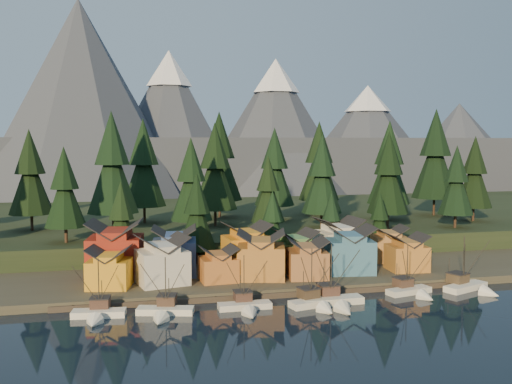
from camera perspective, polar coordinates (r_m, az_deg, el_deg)
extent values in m
plane|color=black|center=(91.46, 5.10, -12.93)|extent=(500.00, 500.00, 0.00)
cube|color=#3B382B|center=(128.56, -0.52, -7.28)|extent=(400.00, 50.00, 1.50)
cube|color=black|center=(176.54, -4.07, -3.17)|extent=(420.00, 100.00, 6.00)
cube|color=#493F34|center=(106.46, 2.28, -10.04)|extent=(80.00, 4.00, 1.00)
cube|color=#494E5D|center=(324.00, -8.28, 2.67)|extent=(560.00, 160.00, 30.00)
cone|color=#494E5D|center=(263.69, -17.13, 8.49)|extent=(100.00, 100.00, 90.00)
cone|color=#494E5D|center=(281.57, -8.62, 6.59)|extent=(80.00, 80.00, 72.00)
cone|color=white|center=(283.65, -8.70, 12.12)|extent=(22.40, 22.40, 17.28)
cone|color=#494E5D|center=(278.22, 1.97, 6.25)|extent=(84.00, 84.00, 68.00)
cone|color=white|center=(279.95, 1.98, 11.54)|extent=(23.52, 23.52, 16.32)
cone|color=#494E5D|center=(311.79, 11.03, 5.11)|extent=(92.00, 92.00, 58.00)
cone|color=white|center=(312.62, 11.10, 9.15)|extent=(25.76, 25.76, 13.92)
cone|color=#494E5D|center=(347.46, 19.56, 4.24)|extent=(88.00, 88.00, 50.00)
cube|color=silver|center=(97.62, -15.44, -11.73)|extent=(8.80, 3.86, 1.49)
cone|color=silver|center=(93.23, -15.93, -12.55)|extent=(3.15, 3.24, 2.80)
cube|color=black|center=(97.79, -15.43, -12.04)|extent=(9.02, 3.93, 0.33)
cube|color=#493027|center=(98.70, -15.31, -10.67)|extent=(3.32, 3.16, 1.68)
cube|color=#282525|center=(98.45, -15.32, -10.14)|extent=(3.53, 3.36, 0.19)
cylinder|color=black|center=(96.84, -15.46, -8.86)|extent=(0.17, 0.17, 8.39)
cylinder|color=black|center=(100.04, -15.16, -9.67)|extent=(0.13, 0.13, 4.10)
cube|color=silver|center=(96.83, -9.06, -11.75)|extent=(9.65, 4.97, 1.48)
cone|color=silver|center=(92.07, -9.63, -12.65)|extent=(3.46, 3.74, 2.77)
cube|color=black|center=(96.99, -9.05, -12.06)|extent=(9.88, 5.07, 0.32)
cube|color=#463125|center=(98.03, -8.89, -10.66)|extent=(3.55, 3.41, 1.66)
cube|color=#282525|center=(97.79, -8.90, -10.14)|extent=(3.77, 3.64, 0.18)
cylinder|color=black|center=(96.09, -9.04, -8.88)|extent=(0.17, 0.17, 8.31)
cylinder|color=black|center=(99.52, -8.71, -9.65)|extent=(0.13, 0.13, 4.06)
cube|color=beige|center=(98.42, -1.14, -11.41)|extent=(9.03, 2.72, 1.44)
cone|color=beige|center=(93.79, -0.50, -12.25)|extent=(2.71, 3.09, 2.70)
cube|color=black|center=(98.58, -1.14, -11.71)|extent=(9.25, 2.77, 0.31)
cube|color=#4B3128|center=(99.59, -1.34, -10.38)|extent=(2.89, 2.71, 1.62)
cube|color=#282525|center=(99.36, -1.34, -9.88)|extent=(3.07, 2.89, 0.18)
cylinder|color=black|center=(97.71, -1.21, -8.67)|extent=(0.16, 0.16, 8.09)
cylinder|color=black|center=(101.04, -1.56, -9.42)|extent=(0.13, 0.13, 3.96)
cube|color=silver|center=(100.33, 5.72, -11.10)|extent=(8.82, 4.72, 1.57)
cone|color=silver|center=(96.61, 7.18, -11.75)|extent=(3.51, 3.44, 2.95)
cube|color=black|center=(100.49, 5.72, -11.42)|extent=(9.03, 4.82, 0.34)
cube|color=#463625|center=(101.17, 5.27, -10.06)|extent=(3.72, 3.57, 1.77)
cube|color=#282525|center=(100.92, 5.27, -9.52)|extent=(3.95, 3.80, 0.20)
cylinder|color=black|center=(99.44, 5.59, -8.17)|extent=(0.18, 0.18, 8.84)
cylinder|color=black|center=(102.27, 4.77, -9.09)|extent=(0.14, 0.14, 4.32)
cube|color=beige|center=(101.99, 7.64, -10.84)|extent=(10.88, 3.39, 1.66)
cone|color=beige|center=(96.76, 8.99, -11.74)|extent=(3.21, 3.77, 3.12)
cube|color=black|center=(102.16, 7.64, -11.17)|extent=(11.14, 3.44, 0.36)
cube|color=brown|center=(103.33, 7.23, -9.69)|extent=(3.40, 3.20, 1.87)
cube|color=#282525|center=(103.08, 7.24, -9.14)|extent=(3.62, 3.41, 0.21)
cylinder|color=black|center=(101.23, 7.53, -7.77)|extent=(0.19, 0.19, 9.35)
cylinder|color=black|center=(105.00, 6.78, -8.63)|extent=(0.15, 0.15, 4.57)
cube|color=silver|center=(111.35, 15.03, -9.62)|extent=(9.23, 4.73, 1.47)
cone|color=silver|center=(107.91, 16.76, -10.14)|extent=(3.38, 3.57, 2.76)
cube|color=black|center=(111.49, 15.02, -9.90)|extent=(9.45, 4.82, 0.32)
cube|color=#4F372A|center=(112.18, 14.49, -8.75)|extent=(3.50, 3.37, 1.66)
cube|color=#282525|center=(111.97, 14.50, -8.29)|extent=(3.73, 3.59, 0.18)
cylinder|color=black|center=(110.64, 14.90, -7.14)|extent=(0.17, 0.17, 8.29)
cylinder|color=black|center=(113.23, 13.89, -7.94)|extent=(0.13, 0.13, 4.05)
cube|color=white|center=(117.23, 20.22, -9.01)|extent=(10.13, 6.44, 1.63)
cone|color=white|center=(114.39, 22.43, -9.43)|extent=(4.06, 4.21, 3.05)
cube|color=black|center=(117.37, 20.21, -9.30)|extent=(10.37, 6.57, 0.36)
cube|color=brown|center=(117.85, 19.53, -8.13)|extent=(4.15, 4.04, 1.83)
cube|color=#282525|center=(117.63, 19.54, -7.64)|extent=(4.42, 4.30, 0.20)
cylinder|color=black|center=(116.40, 20.06, -6.41)|extent=(0.18, 0.18, 9.14)
cylinder|color=black|center=(118.68, 18.75, -7.31)|extent=(0.14, 0.14, 4.47)
cube|color=orange|center=(108.97, -14.45, -7.91)|extent=(8.68, 7.96, 5.14)
cube|color=orange|center=(108.33, -14.49, -6.32)|extent=(5.37, 7.13, 1.05)
cube|color=beige|center=(109.56, -9.36, -7.41)|extent=(10.33, 9.58, 6.38)
cube|color=beige|center=(108.81, -9.39, -5.46)|extent=(6.41, 8.57, 1.24)
cube|color=#B0652D|center=(110.66, -3.79, -7.72)|extent=(7.23, 6.81, 4.53)
cube|color=#B0652D|center=(110.09, -3.80, -6.33)|extent=(4.17, 6.47, 0.96)
cube|color=#A4682A|center=(112.60, 0.50, -6.98)|extent=(10.81, 10.03, 6.45)
cube|color=#A4682A|center=(111.86, 0.50, -5.05)|extent=(6.79, 8.88, 1.28)
cube|color=#986136|center=(113.68, 5.10, -7.17)|extent=(8.44, 8.44, 5.37)
cube|color=#986136|center=(113.05, 5.12, -5.58)|extent=(5.07, 7.85, 1.06)
cube|color=#3A6B89|center=(118.79, 9.35, -6.34)|extent=(10.15, 8.92, 6.75)
cube|color=#3A6B89|center=(118.07, 9.38, -4.44)|extent=(6.05, 8.19, 1.29)
cube|color=#B6732E|center=(123.45, 14.84, -6.38)|extent=(8.02, 7.15, 5.21)
cube|color=#B6732E|center=(122.88, 14.88, -4.95)|extent=(4.61, 6.77, 1.07)
cube|color=maroon|center=(116.89, -13.87, -6.30)|extent=(11.44, 10.47, 7.98)
cube|color=maroon|center=(116.07, -13.92, -4.03)|extent=(6.84, 9.64, 1.44)
cube|color=#33497A|center=(116.62, -8.16, -6.47)|extent=(9.51, 9.03, 7.01)
cube|color=#33497A|center=(115.87, -8.18, -4.49)|extent=(5.63, 8.42, 1.21)
cube|color=orange|center=(120.52, -0.94, -6.08)|extent=(9.92, 8.70, 6.85)
cube|color=orange|center=(119.81, -0.94, -4.18)|extent=(5.81, 8.11, 1.28)
cube|color=#538649|center=(121.56, 4.00, -6.29)|extent=(8.76, 7.54, 5.63)
cube|color=#538649|center=(120.94, 4.01, -4.73)|extent=(5.18, 6.95, 1.12)
cube|color=beige|center=(127.98, 8.24, -5.44)|extent=(9.76, 8.85, 7.04)
cube|color=beige|center=(127.30, 8.27, -3.60)|extent=(5.69, 8.31, 1.27)
cube|color=#AD763D|center=(131.68, 13.15, -5.51)|extent=(8.06, 7.70, 5.74)
cube|color=#AD763D|center=(131.11, 13.17, -4.07)|extent=(4.91, 7.04, 0.99)
cylinder|color=#332319|center=(153.56, -21.50, -2.77)|extent=(0.70, 0.70, 4.46)
cone|color=black|center=(152.60, -21.62, 0.83)|extent=(10.91, 10.91, 15.37)
cone|color=black|center=(152.27, -21.72, 3.81)|extent=(7.44, 7.44, 11.16)
cylinder|color=#332319|center=(132.74, -18.46, -4.02)|extent=(0.70, 0.70, 3.73)
cone|color=black|center=(131.75, -18.56, -0.55)|extent=(9.12, 9.12, 12.85)
cone|color=black|center=(131.29, -18.64, 2.33)|extent=(6.22, 6.22, 9.32)
cylinder|color=#332319|center=(143.93, -14.06, -2.92)|extent=(0.70, 0.70, 5.22)
cone|color=black|center=(142.83, -14.16, 1.58)|extent=(12.76, 12.76, 17.99)
cone|color=black|center=(142.59, -14.24, 5.30)|extent=(8.70, 8.70, 13.05)
cylinder|color=#332319|center=(158.89, -11.09, -2.16)|extent=(0.70, 0.70, 5.01)
cone|color=black|center=(157.91, -11.16, 1.74)|extent=(12.24, 12.24, 17.24)
cone|color=black|center=(157.66, -11.21, 4.97)|extent=(8.34, 8.34, 12.51)
cylinder|color=#332319|center=(134.98, -6.44, -3.57)|extent=(0.70, 0.70, 4.08)
cone|color=black|center=(133.94, -6.48, 0.17)|extent=(9.97, 9.97, 14.05)
cone|color=black|center=(133.52, -6.51, 3.27)|extent=(6.80, 6.80, 10.20)
cylinder|color=#332319|center=(150.72, -4.09, -2.51)|extent=(0.70, 0.70, 4.80)
cone|color=black|center=(149.71, -4.11, 1.43)|extent=(11.72, 11.72, 16.52)
cone|color=black|center=(149.41, -4.14, 4.70)|extent=(7.99, 7.99, 11.99)
cylinder|color=#332319|center=(136.33, 1.21, -3.61)|extent=(0.70, 0.70, 3.34)
cone|color=black|center=(135.43, 1.21, -0.59)|extent=(8.15, 8.15, 11.49)
cone|color=black|center=(134.98, 1.22, 1.92)|extent=(5.56, 5.56, 8.34)
cylinder|color=#332319|center=(161.25, 1.85, -2.04)|extent=(0.70, 0.70, 4.60)
cone|color=black|center=(160.33, 1.86, 1.50)|extent=(11.25, 11.25, 15.85)
cone|color=black|center=(160.03, 1.87, 4.43)|extent=(7.67, 7.67, 11.51)
cylinder|color=#332319|center=(147.55, 6.57, -2.81)|extent=(0.70, 0.70, 4.23)
cone|color=black|center=(146.58, 6.60, 0.75)|extent=(10.34, 10.34, 14.57)
cone|color=black|center=(146.21, 6.63, 3.69)|extent=(7.05, 7.05, 10.57)
cylinder|color=#332319|center=(173.53, 6.28, -1.50)|extent=(0.70, 0.70, 4.98)
cone|color=black|center=(172.64, 6.31, 2.06)|extent=(12.18, 12.18, 17.17)
cone|color=black|center=(172.41, 6.34, 5.01)|extent=(8.31, 8.31, 12.46)
cylinder|color=#332319|center=(149.18, 13.02, -2.79)|extent=(0.70, 0.70, 4.37)
cone|color=black|center=(148.20, 13.09, 0.84)|extent=(10.68, 10.68, 15.04)
cone|color=black|center=(147.85, 13.15, 3.84)|extent=(7.28, 7.28, 10.92)
cylinder|color=#332319|center=(166.88, 13.07, -1.87)|extent=(0.70, 0.70, 4.95)
cone|color=black|center=(165.96, 13.15, 1.82)|extent=(12.11, 12.11, 17.07)
cone|color=black|center=(165.71, 13.21, 4.86)|extent=(8.26, 8.26, 12.39)
cylinder|color=#332319|center=(156.26, 19.29, -2.71)|extent=(0.70, 0.70, 3.75)
cone|color=black|center=(155.42, 19.37, 0.26)|extent=(9.16, 9.16, 12.90)
cone|color=black|center=(155.03, 19.45, 2.71)|extent=(6.24, 6.24, 9.36)
cylinder|color=#332319|center=(180.62, 17.37, -1.34)|extent=(0.70, 0.70, 5.63)
cone|color=black|center=(179.72, 17.47, 2.53)|extent=(13.77, 13.77, 19.40)
cone|color=black|center=(179.59, 17.55, 5.72)|extent=(9.39, 9.39, 14.08)
cylinder|color=#332319|center=(167.97, -3.66, -1.62)|extent=(0.70, 0.70, 5.45)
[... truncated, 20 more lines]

